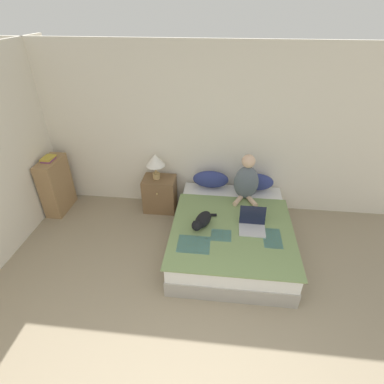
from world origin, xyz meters
name	(u,v)px	position (x,y,z in m)	size (l,w,h in m)	color
wall_back	(209,133)	(0.00, 3.49, 1.27)	(6.12, 0.05, 2.55)	silver
bed	(231,234)	(0.41, 2.44, 0.22)	(1.58, 1.95, 0.44)	#9E998E
pillow_near	(211,179)	(0.07, 3.28, 0.58)	(0.56, 0.22, 0.28)	navy
pillow_far	(255,182)	(0.76, 3.28, 0.58)	(0.56, 0.22, 0.28)	navy
person_sitting	(246,181)	(0.60, 3.02, 0.75)	(0.37, 0.35, 0.71)	slate
cat_tabby	(202,221)	(0.01, 2.29, 0.54)	(0.32, 0.47, 0.19)	black
laptop_open	(252,225)	(0.67, 2.31, 0.50)	(0.34, 0.31, 0.26)	#B7B7BC
nightstand	(160,194)	(-0.75, 3.23, 0.29)	(0.51, 0.40, 0.58)	brown
table_lamp	(155,161)	(-0.79, 3.23, 0.88)	(0.30, 0.30, 0.42)	tan
bookshelf	(56,185)	(-2.40, 3.05, 0.45)	(0.26, 0.58, 0.90)	#99754C
book_stack_top	(48,159)	(-2.41, 3.04, 0.93)	(0.16, 0.23, 0.05)	#844270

